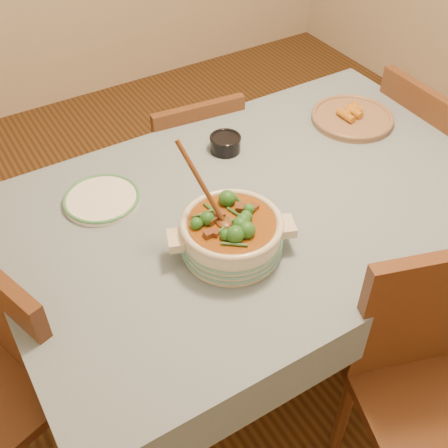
% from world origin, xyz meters
% --- Properties ---
extents(floor, '(4.50, 4.50, 0.00)m').
position_xyz_m(floor, '(0.00, 0.00, 0.00)').
color(floor, '#402612').
rests_on(floor, ground).
extents(dining_table, '(1.68, 1.08, 0.76)m').
position_xyz_m(dining_table, '(0.00, 0.00, 0.66)').
color(dining_table, brown).
rests_on(dining_table, floor).
extents(stew_casserole, '(0.37, 0.37, 0.35)m').
position_xyz_m(stew_casserole, '(-0.21, -0.14, 0.83)').
color(stew_casserole, beige).
rests_on(stew_casserole, dining_table).
extents(white_plate, '(0.31, 0.31, 0.02)m').
position_xyz_m(white_plate, '(-0.45, 0.27, 0.77)').
color(white_plate, white).
rests_on(white_plate, dining_table).
extents(condiment_bowl, '(0.11, 0.11, 0.06)m').
position_xyz_m(condiment_bowl, '(0.04, 0.30, 0.79)').
color(condiment_bowl, black).
rests_on(condiment_bowl, dining_table).
extents(fried_plate, '(0.34, 0.34, 0.05)m').
position_xyz_m(fried_plate, '(0.56, 0.21, 0.78)').
color(fried_plate, '#8D6B4E').
rests_on(fried_plate, dining_table).
extents(chair_far, '(0.42, 0.42, 0.81)m').
position_xyz_m(chair_far, '(0.08, 0.63, 0.46)').
color(chair_far, brown).
rests_on(chair_far, floor).
extents(chair_near, '(0.54, 0.54, 0.93)m').
position_xyz_m(chair_near, '(0.13, -0.68, 0.52)').
color(chair_near, brown).
rests_on(chair_near, floor).
extents(chair_right, '(0.42, 0.42, 0.87)m').
position_xyz_m(chair_right, '(0.92, 0.12, 0.49)').
color(chair_right, brown).
rests_on(chair_right, floor).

